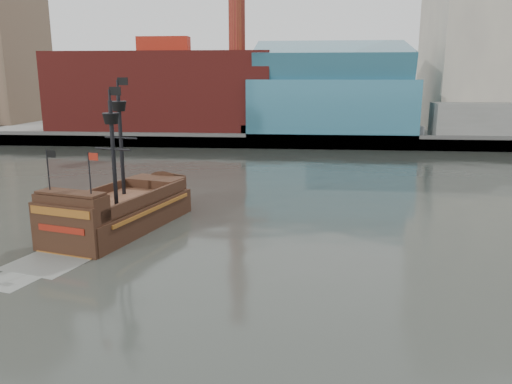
# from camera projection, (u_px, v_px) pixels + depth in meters

# --- Properties ---
(ground) EXTENTS (400.00, 400.00, 0.00)m
(ground) POSITION_uv_depth(u_px,v_px,m) (211.00, 302.00, 28.16)
(ground) COLOR #2A2E28
(ground) RESTS_ON ground
(promenade_far) EXTENTS (220.00, 60.00, 2.00)m
(promenade_far) POSITION_uv_depth(u_px,v_px,m) (281.00, 127.00, 117.20)
(promenade_far) COLOR slate
(promenade_far) RESTS_ON ground
(seawall) EXTENTS (220.00, 1.00, 2.60)m
(seawall) POSITION_uv_depth(u_px,v_px,m) (274.00, 141.00, 88.51)
(seawall) COLOR #4C4C49
(seawall) RESTS_ON ground
(skyline) EXTENTS (149.00, 45.00, 62.00)m
(skyline) POSITION_uv_depth(u_px,v_px,m) (306.00, 18.00, 104.23)
(skyline) COLOR brown
(skyline) RESTS_ON promenade_far
(pirate_ship) EXTENTS (9.75, 18.51, 13.29)m
(pirate_ship) POSITION_uv_depth(u_px,v_px,m) (120.00, 215.00, 41.46)
(pirate_ship) COLOR black
(pirate_ship) RESTS_ON ground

